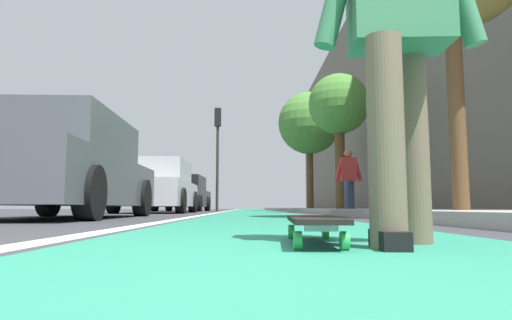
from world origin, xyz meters
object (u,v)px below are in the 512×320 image
object	(u,v)px
parked_car_far	(183,194)
traffic_light	(218,140)
pedestrian_distant	(349,177)
street_tree_far	(309,124)
skateboard	(313,222)
parked_car_mid	(157,188)
parked_car_near	(65,169)
skater_person	(398,21)
street_tree_mid	(339,106)

from	to	relation	value
parked_car_far	traffic_light	distance (m)	2.80
pedestrian_distant	street_tree_far	bearing A→B (deg)	-1.27
skateboard	traffic_light	size ratio (longest dim) A/B	0.19
parked_car_mid	street_tree_far	size ratio (longest dim) A/B	0.77
street_tree_far	traffic_light	bearing A→B (deg)	106.47
skateboard	traffic_light	distance (m)	17.77
parked_car_near	traffic_light	bearing A→B (deg)	-6.08
skater_person	street_tree_far	world-z (taller)	street_tree_far
skateboard	parked_car_near	size ratio (longest dim) A/B	0.18
skateboard	traffic_light	world-z (taller)	traffic_light
skater_person	pedestrian_distant	world-z (taller)	pedestrian_distant
parked_car_near	parked_car_mid	distance (m)	6.31
street_tree_mid	traffic_light	bearing A→B (deg)	37.31
skater_person	parked_car_mid	distance (m)	11.57
parked_car_near	street_tree_far	xyz separation A→B (m)	(14.03, -5.57, 3.36)
skateboard	parked_car_mid	xyz separation A→B (m)	(10.96, 2.88, 0.63)
street_tree_far	parked_car_far	bearing A→B (deg)	104.80
skateboard	street_tree_far	world-z (taller)	street_tree_far
traffic_light	street_tree_far	bearing A→B (deg)	-73.53
parked_car_near	pedestrian_distant	world-z (taller)	pedestrian_distant
skater_person	parked_car_far	world-z (taller)	skater_person
skater_person	pedestrian_distant	size ratio (longest dim) A/B	0.96
parked_car_mid	pedestrian_distant	xyz separation A→B (m)	(-1.06, -5.28, 0.26)
pedestrian_distant	parked_car_near	bearing A→B (deg)	134.32
street_tree_mid	parked_car_far	bearing A→B (deg)	46.99
parked_car_mid	pedestrian_distant	distance (m)	5.39
street_tree_far	parked_car_mid	bearing A→B (deg)	144.65
traffic_light	parked_car_mid	bearing A→B (deg)	168.89
skater_person	parked_car_far	distance (m)	17.67
parked_car_far	street_tree_far	world-z (taller)	street_tree_far
parked_car_near	traffic_light	size ratio (longest dim) A/B	1.02
skateboard	skater_person	size ratio (longest dim) A/B	0.52
pedestrian_distant	parked_car_far	bearing A→B (deg)	36.80
skateboard	pedestrian_distant	xyz separation A→B (m)	(9.90, -2.40, 0.89)
street_tree_far	pedestrian_distant	world-z (taller)	street_tree_far
parked_car_mid	traffic_light	bearing A→B (deg)	-11.11
traffic_light	pedestrian_distant	bearing A→B (deg)	-151.99
parked_car_near	pedestrian_distant	xyz separation A→B (m)	(5.25, -5.37, 0.26)
street_tree_mid	street_tree_far	bearing A→B (deg)	-0.00
street_tree_far	skater_person	bearing A→B (deg)	173.17
parked_car_mid	parked_car_far	xyz separation A→B (m)	(6.23, 0.17, -0.01)
skateboard	street_tree_mid	distance (m)	12.62
skater_person	traffic_light	bearing A→B (deg)	6.34
traffic_light	street_tree_mid	bearing A→B (deg)	-142.69
skateboard	parked_car_far	size ratio (longest dim) A/B	0.20
skater_person	street_tree_far	distance (m)	19.22
skater_person	pedestrian_distant	distance (m)	10.25
parked_car_far	street_tree_far	size ratio (longest dim) A/B	0.78
traffic_light	skater_person	bearing A→B (deg)	-173.66
street_tree_mid	pedestrian_distant	xyz separation A→B (m)	(-2.02, 0.20, -2.37)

